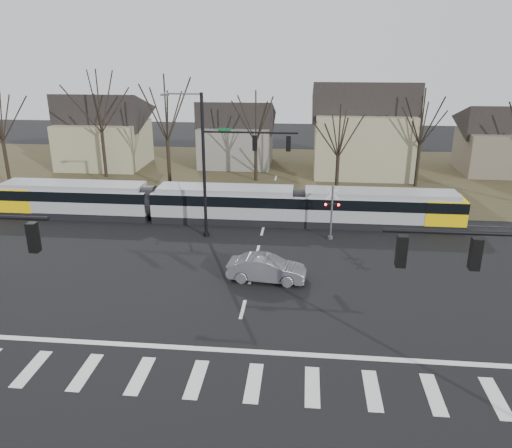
{
  "coord_description": "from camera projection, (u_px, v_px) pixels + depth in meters",
  "views": [
    {
      "loc": [
        2.99,
        -21.03,
        13.03
      ],
      "look_at": [
        0.0,
        9.0,
        2.3
      ],
      "focal_mm": 35.0,
      "sensor_mm": 36.0,
      "label": 1
    }
  ],
  "objects": [
    {
      "name": "tram",
      "position": [
        224.0,
        202.0,
        39.16
      ],
      "size": [
        36.61,
        2.72,
        2.77
      ],
      "color": "gray",
      "rests_on": "ground"
    },
    {
      "name": "tree_row",
      "position": [
        295.0,
        138.0,
        46.88
      ],
      "size": [
        59.2,
        7.2,
        10.0
      ],
      "color": "black",
      "rests_on": "ground"
    },
    {
      "name": "rail_pair",
      "position": [
        265.0,
        222.0,
        39.17
      ],
      "size": [
        90.0,
        1.52,
        0.06
      ],
      "color": "#59595E",
      "rests_on": "ground"
    },
    {
      "name": "grass_verge",
      "position": [
        277.0,
        174.0,
        54.37
      ],
      "size": [
        140.0,
        28.0,
        0.01
      ],
      "primitive_type": "cube",
      "color": "#38331E",
      "rests_on": "ground"
    },
    {
      "name": "stop_line",
      "position": [
        232.0,
        350.0,
        22.68
      ],
      "size": [
        28.0,
        0.35,
        0.01
      ],
      "primitive_type": "cube",
      "color": "silver",
      "rests_on": "ground"
    },
    {
      "name": "lane_dashes",
      "position": [
        265.0,
        222.0,
        39.36
      ],
      "size": [
        0.18,
        30.0,
        0.01
      ],
      "color": "silver",
      "rests_on": "ground"
    },
    {
      "name": "rail_crossing_signal",
      "position": [
        332.0,
        214.0,
        35.26
      ],
      "size": [
        1.08,
        0.36,
        4.0
      ],
      "color": "#59595B",
      "rests_on": "ground"
    },
    {
      "name": "house_a",
      "position": [
        103.0,
        127.0,
        56.62
      ],
      "size": [
        9.72,
        8.64,
        8.6
      ],
      "color": "gray",
      "rests_on": "ground"
    },
    {
      "name": "house_c",
      "position": [
        363.0,
        125.0,
        52.71
      ],
      "size": [
        10.8,
        8.64,
        10.1
      ],
      "color": "gray",
      "rests_on": "ground"
    },
    {
      "name": "sedan",
      "position": [
        267.0,
        269.0,
        29.28
      ],
      "size": [
        2.34,
        4.84,
        1.51
      ],
      "primitive_type": "imported",
      "rotation": [
        0.0,
        0.0,
        1.49
      ],
      "color": "slate",
      "rests_on": "ground"
    },
    {
      "name": "signal_pole_far",
      "position": [
        226.0,
        160.0,
        34.4
      ],
      "size": [
        9.28,
        0.44,
        10.2
      ],
      "color": "black",
      "rests_on": "ground"
    },
    {
      "name": "ground",
      "position": [
        238.0,
        330.0,
        24.37
      ],
      "size": [
        140.0,
        140.0,
        0.0
      ],
      "primitive_type": "plane",
      "color": "black"
    },
    {
      "name": "house_d",
      "position": [
        502.0,
        136.0,
        53.61
      ],
      "size": [
        8.64,
        7.56,
        7.65
      ],
      "color": "brown",
      "rests_on": "ground"
    },
    {
      "name": "crosswalk",
      "position": [
        225.0,
        381.0,
        20.61
      ],
      "size": [
        27.0,
        2.6,
        0.01
      ],
      "color": "silver",
      "rests_on": "ground"
    },
    {
      "name": "house_b",
      "position": [
        236.0,
        131.0,
        57.26
      ],
      "size": [
        8.64,
        7.56,
        7.65
      ],
      "color": "slate",
      "rests_on": "ground"
    }
  ]
}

